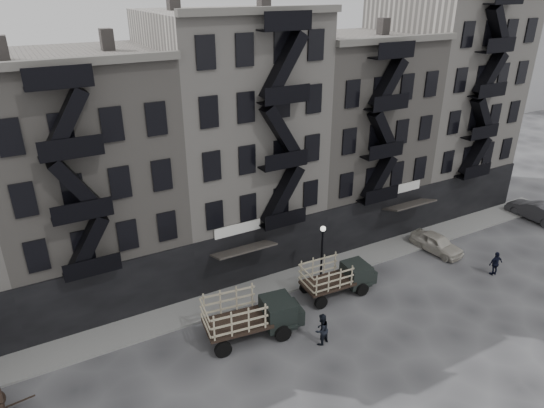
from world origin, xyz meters
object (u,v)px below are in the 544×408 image
car_far (536,211)px  policeman (496,263)px  stake_truck_east (337,275)px  car_east (437,243)px  stake_truck_west (251,313)px  pedestrian_mid (321,329)px

car_far → policeman: (-10.43, -4.17, 0.10)m
car_far → stake_truck_east: bearing=0.6°
car_east → car_far: (11.54, -0.13, 0.08)m
stake_truck_west → policeman: 17.91m
pedestrian_mid → policeman: 14.56m
stake_truck_west → stake_truck_east: (6.78, 1.05, -0.18)m
stake_truck_west → stake_truck_east: stake_truck_west is taller
car_east → policeman: bearing=-82.6°
car_far → pedestrian_mid: 25.33m
car_far → pedestrian_mid: (-24.98, -4.19, 0.18)m
stake_truck_west → car_east: 16.74m
pedestrian_mid → stake_truck_east: bearing=-151.4°
stake_truck_east → car_far: (21.37, 0.67, -0.65)m
stake_truck_west → stake_truck_east: size_ratio=1.14×
car_east → pedestrian_mid: 14.13m
car_east → policeman: size_ratio=2.31×
stake_truck_west → policeman: bearing=-0.6°
car_east → pedestrian_mid: size_ratio=2.13×
stake_truck_east → car_far: bearing=4.6°
stake_truck_east → policeman: stake_truck_east is taller
stake_truck_west → pedestrian_mid: (3.17, -2.48, -0.65)m
car_far → car_east: bearing=-1.8°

